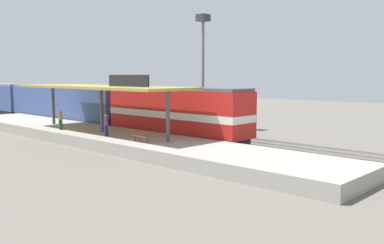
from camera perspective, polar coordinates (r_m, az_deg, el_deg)
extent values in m
plane|color=#666056|center=(40.45, -4.15, -1.66)|extent=(120.00, 120.00, 0.00)
cube|color=#565249|center=(39.15, -6.32, -1.92)|extent=(3.20, 110.00, 0.04)
cube|color=gray|center=(38.69, -7.14, -1.94)|extent=(0.10, 110.00, 0.16)
cube|color=gray|center=(39.60, -5.53, -1.73)|extent=(0.10, 110.00, 0.16)
cube|color=#565249|center=(42.22, -1.54, -1.29)|extent=(3.20, 110.00, 0.04)
cube|color=gray|center=(41.72, -2.24, -1.30)|extent=(0.10, 110.00, 0.16)
cube|color=gray|center=(42.72, -0.85, -1.11)|extent=(0.10, 110.00, 0.16)
cube|color=#9E998E|center=(36.33, -11.89, -1.97)|extent=(6.00, 44.00, 0.90)
cylinder|color=#47474C|center=(29.85, -3.25, 0.74)|extent=(0.28, 0.28, 3.60)
cylinder|color=#47474C|center=(36.08, -11.97, 1.57)|extent=(0.28, 0.28, 3.60)
cylinder|color=#47474C|center=(42.91, -18.03, 2.13)|extent=(0.28, 0.28, 3.60)
cube|color=#A38E3D|center=(35.98, -12.04, 4.59)|extent=(5.20, 18.00, 0.20)
cube|color=black|center=(33.06, -8.52, 5.47)|extent=(0.12, 4.80, 0.90)
cylinder|color=#333338|center=(29.57, -6.02, -2.44)|extent=(0.07, 0.07, 0.42)
cylinder|color=#333338|center=(30.57, -7.60, -2.18)|extent=(0.07, 0.07, 0.42)
cube|color=brown|center=(30.03, -6.83, -1.84)|extent=(0.44, 1.70, 0.08)
cube|color=#28282D|center=(36.09, -2.17, -1.80)|extent=(2.60, 13.60, 0.70)
cube|color=red|center=(35.85, -2.18, 1.53)|extent=(2.90, 14.40, 3.50)
cube|color=#4C4C51|center=(35.75, -2.19, 4.52)|extent=(2.78, 14.11, 0.24)
cube|color=silver|center=(35.88, -2.18, 1.11)|extent=(2.93, 14.43, 0.56)
cube|color=#28282D|center=(50.49, -16.56, 0.26)|extent=(2.60, 19.20, 0.70)
cube|color=#384C84|center=(50.32, -16.63, 2.52)|extent=(2.90, 20.00, 3.30)
cube|color=slate|center=(50.25, -16.70, 4.54)|extent=(2.78, 19.60, 0.24)
cube|color=#28282D|center=(42.62, -2.16, -0.55)|extent=(2.50, 11.20, 0.70)
cube|color=brown|center=(42.46, -2.17, 1.66)|extent=(2.80, 12.00, 2.60)
cube|color=maroon|center=(42.37, -2.18, 3.57)|extent=(2.69, 11.76, 0.24)
cylinder|color=slate|center=(44.12, 1.48, 6.18)|extent=(0.28, 0.28, 11.00)
cube|color=#333338|center=(44.50, 1.50, 13.73)|extent=(1.10, 1.10, 0.70)
cylinder|color=navy|center=(33.38, -11.50, -1.17)|extent=(0.16, 0.16, 0.84)
cylinder|color=navy|center=(33.49, -11.24, -1.14)|extent=(0.16, 0.16, 0.84)
cylinder|color=#663375|center=(33.35, -11.40, 0.10)|extent=(0.34, 0.34, 0.64)
sphere|color=tan|center=(33.31, -11.41, 0.85)|extent=(0.23, 0.23, 0.23)
cylinder|color=#23603D|center=(38.41, -17.25, -0.37)|extent=(0.16, 0.16, 0.84)
cylinder|color=#23603D|center=(38.50, -17.01, -0.34)|extent=(0.16, 0.16, 0.84)
cylinder|color=olive|center=(38.38, -17.17, 0.74)|extent=(0.34, 0.34, 0.64)
sphere|color=tan|center=(38.35, -17.19, 1.39)|extent=(0.23, 0.23, 0.23)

